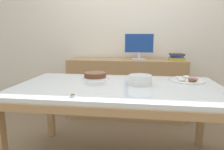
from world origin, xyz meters
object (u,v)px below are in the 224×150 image
pastry_platter (187,80)px  tealight_near_cakes (73,96)px  cake_chocolate_round (95,76)px  book_stack (177,57)px  plate_stack (140,80)px  computer_monitor (139,46)px  tealight_near_front (134,76)px

pastry_platter → tealight_near_cakes: size_ratio=8.44×
cake_chocolate_round → tealight_near_cakes: size_ratio=7.33×
book_stack → plate_stack: book_stack is taller
computer_monitor → book_stack: size_ratio=2.00×
computer_monitor → pastry_platter: size_ratio=1.26×
plate_stack → tealight_near_cakes: 0.66m
tealight_near_front → tealight_near_cakes: bearing=-117.9°
cake_chocolate_round → tealight_near_front: cake_chocolate_round is taller
book_stack → cake_chocolate_round: (-0.99, -0.90, -0.12)m
computer_monitor → tealight_near_front: bearing=-93.2°
computer_monitor → tealight_near_front: size_ratio=10.60×
pastry_platter → tealight_near_cakes: pastry_platter is taller
book_stack → plate_stack: size_ratio=1.01×
cake_chocolate_round → pastry_platter: (0.93, -0.01, -0.02)m
pastry_platter → tealight_near_front: (-0.52, 0.15, -0.00)m
computer_monitor → book_stack: 0.55m
tealight_near_front → tealight_near_cakes: same height
plate_stack → book_stack: bearing=65.4°
plate_stack → tealight_near_front: size_ratio=5.25×
plate_stack → tealight_near_front: 0.36m
computer_monitor → plate_stack: (0.02, -1.13, -0.25)m
cake_chocolate_round → tealight_near_front: size_ratio=7.33×
book_stack → pastry_platter: (-0.06, -0.92, -0.14)m
cake_chocolate_round → pastry_platter: cake_chocolate_round is taller
tealight_near_cakes → book_stack: bearing=57.5°
book_stack → cake_chocolate_round: 1.34m
computer_monitor → plate_stack: size_ratio=2.02×
tealight_near_front → tealight_near_cakes: 0.91m
book_stack → tealight_near_front: book_stack is taller
cake_chocolate_round → computer_monitor: bearing=63.3°
book_stack → tealight_near_cakes: book_stack is taller
cake_chocolate_round → plate_stack: size_ratio=1.40×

